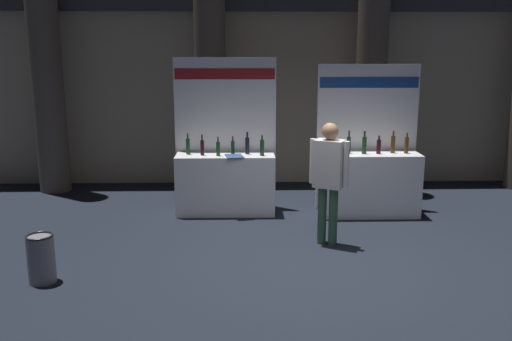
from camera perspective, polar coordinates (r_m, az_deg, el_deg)
The scene contains 6 objects.
ground_plane at distance 7.23m, azimuth 6.18°, elevation -9.75°, with size 29.03×29.03×0.00m, color black.
hall_colonnade at distance 11.10m, azimuth 3.49°, elevation 14.61°, with size 14.52×1.10×6.44m.
exhibitor_booth_0 at distance 9.26m, azimuth -3.18°, elevation -0.56°, with size 1.72×0.74×2.58m.
exhibitor_booth_1 at distance 9.34m, azimuth 11.64°, elevation -0.68°, with size 1.69×0.66×2.48m.
trash_bin at distance 7.07m, azimuth -21.41°, elevation -8.51°, with size 0.32×0.32×0.59m.
visitor_4 at distance 7.68m, azimuth 7.58°, elevation -0.17°, with size 0.51×0.41×1.75m.
Camera 1 is at (-0.94, -6.62, 2.75)m, focal length 38.52 mm.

